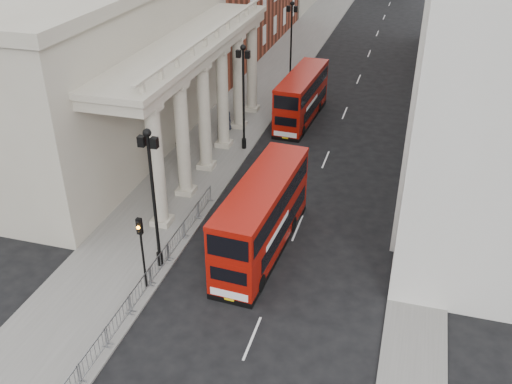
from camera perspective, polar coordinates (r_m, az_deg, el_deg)
ground at (r=30.06m, az=-11.65°, el=-11.88°), size 260.00×260.00×0.00m
sidewalk_west at (r=55.20m, az=-0.50°, el=8.94°), size 6.00×140.00×0.12m
sidewalk_east at (r=53.20m, az=16.92°, el=6.80°), size 3.00×140.00×0.12m
kerb at (r=54.48m, az=2.51°, el=8.63°), size 0.20×140.00×0.14m
portico_building at (r=45.67m, az=-14.25°, el=11.43°), size 9.00×28.00×12.00m
lamp_post_south at (r=30.34m, az=-10.26°, el=0.12°), size 1.05×0.44×8.32m
lamp_post_mid at (r=43.89m, az=-1.26°, el=10.09°), size 1.05×0.44×8.32m
lamp_post_north at (r=58.69m, az=3.54°, el=15.13°), size 1.05×0.44×8.32m
traffic_light at (r=29.74m, az=-11.43°, el=-4.78°), size 0.28×0.33×4.30m
crowd_barriers at (r=31.27m, az=-10.54°, el=-8.27°), size 0.50×18.75×1.10m
bus_near at (r=32.59m, az=0.63°, el=-2.35°), size 3.14×10.58×4.51m
bus_far at (r=50.77m, az=4.59°, el=9.54°), size 2.90×9.92×4.23m
pedestrian_a at (r=43.57m, az=-6.99°, el=4.17°), size 0.78×0.66×1.81m
pedestrian_b at (r=44.52m, az=-7.55°, el=4.70°), size 0.90×0.72×1.78m
pedestrian_c at (r=48.81m, az=-2.84°, el=7.16°), size 0.96×0.83×1.66m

